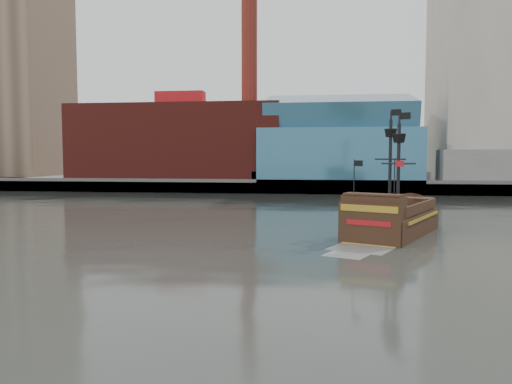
# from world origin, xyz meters

# --- Properties ---
(ground) EXTENTS (400.00, 400.00, 0.00)m
(ground) POSITION_xyz_m (0.00, 0.00, 0.00)
(ground) COLOR #242722
(ground) RESTS_ON ground
(promenade_far) EXTENTS (220.00, 60.00, 2.00)m
(promenade_far) POSITION_xyz_m (0.00, 92.00, 1.00)
(promenade_far) COLOR slate
(promenade_far) RESTS_ON ground
(seawall) EXTENTS (220.00, 1.00, 2.60)m
(seawall) POSITION_xyz_m (0.00, 62.50, 1.30)
(seawall) COLOR #4C4C49
(seawall) RESTS_ON ground
(skyline) EXTENTS (149.00, 45.00, 62.00)m
(skyline) POSITION_xyz_m (5.21, 84.56, 24.55)
(skyline) COLOR brown
(skyline) RESTS_ON promenade_far
(pirate_ship) EXTENTS (10.86, 16.37, 11.87)m
(pirate_ship) POSITION_xyz_m (13.00, 16.34, 1.08)
(pirate_ship) COLOR black
(pirate_ship) RESTS_ON ground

